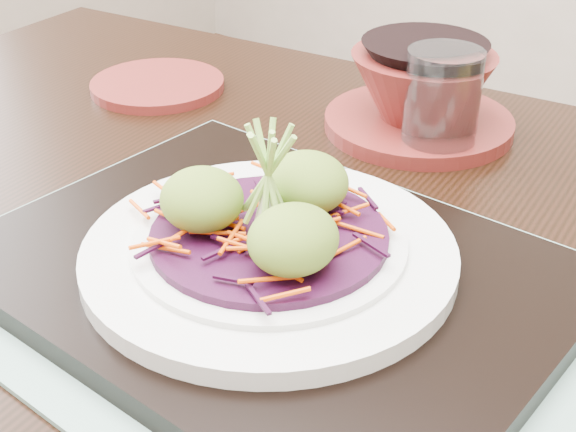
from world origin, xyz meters
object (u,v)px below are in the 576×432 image
Objects in this scene: water_glass at (442,103)px; terracotta_bowl_set at (421,96)px; dining_table at (290,351)px; white_plate at (269,252)px; terracotta_side_plate at (158,85)px; serving_tray at (270,273)px.

terracotta_bowl_set is (-0.04, 0.03, -0.01)m from water_glass.
dining_table is 0.14m from white_plate.
water_glass is 0.05m from terracotta_bowl_set.
water_glass is (0.31, 0.06, 0.04)m from terracotta_side_plate.
terracotta_bowl_set is at bearing 101.44° from serving_tray.
serving_tray is at bearing -31.16° from terracotta_side_plate.
dining_table is 0.28m from terracotta_bowl_set.
water_glass reaches higher than serving_tray.
water_glass reaches higher than terracotta_side_plate.
serving_tray is 1.54× the size of white_plate.
terracotta_bowl_set is at bearing 91.37° from dining_table.
terracotta_bowl_set reaches higher than terracotta_side_plate.
white_plate is at bearing -76.19° from dining_table.
serving_tray is at bearing -76.19° from dining_table.
white_plate is (0.02, -0.05, 0.13)m from dining_table.
dining_table is 3.26× the size of serving_tray.
white_plate is at bearing -85.52° from water_glass.
white_plate is at bearing -31.16° from terracotta_side_plate.
white_plate is 2.62× the size of water_glass.
serving_tray is 0.30m from terracotta_bowl_set.
water_glass is 0.46× the size of terracotta_bowl_set.
water_glass is (-0.02, 0.26, 0.02)m from white_plate.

